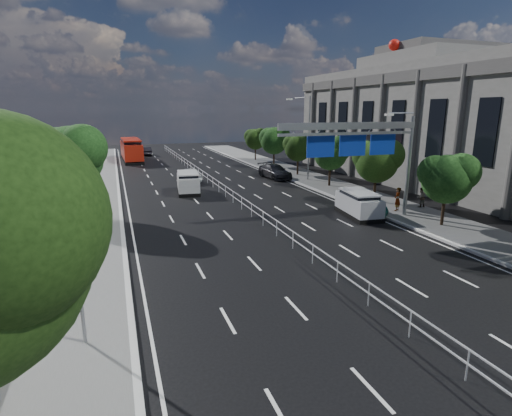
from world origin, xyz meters
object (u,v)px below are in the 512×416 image
toilet_sign (61,265)px  overhead_gantry (363,141)px  near_car_silver (190,174)px  parked_car_teal (362,204)px  parked_car_dark (275,171)px  white_minivan (188,183)px  pedestrian_a (397,199)px  silver_minivan (359,204)px  pedestrian_b (421,197)px  near_car_dark (147,151)px  red_bus (131,149)px

toilet_sign → overhead_gantry: (17.69, 10.05, 2.66)m
toilet_sign → near_car_silver: 31.39m
near_car_silver → parked_car_teal: bearing=114.5°
near_car_silver → parked_car_dark: parked_car_dark is taller
white_minivan → pedestrian_a: 18.67m
overhead_gantry → toilet_sign: bearing=-150.4°
toilet_sign → parked_car_dark: 34.47m
silver_minivan → pedestrian_b: 5.90m
parked_car_dark → overhead_gantry: bearing=-100.0°
overhead_gantry → near_car_silver: size_ratio=2.31×
toilet_sign → near_car_silver: (9.43, 29.86, -2.19)m
overhead_gantry → pedestrian_a: (4.09, 1.08, -4.57)m
toilet_sign → overhead_gantry: overhead_gantry is taller
near_car_silver → pedestrian_b: (14.93, -18.32, 0.16)m
near_car_dark → silver_minivan: size_ratio=0.90×
silver_minivan → pedestrian_b: bearing=10.3°
parked_car_teal → parked_car_dark: bearing=95.6°
parked_car_teal → pedestrian_b: 5.13m
toilet_sign → white_minivan: toilet_sign is taller
white_minivan → red_bus: red_bus is taller
near_car_dark → parked_car_teal: 47.05m
pedestrian_a → pedestrian_b: bearing=157.1°
silver_minivan → near_car_dark: bearing=111.4°
parked_car_teal → parked_car_dark: size_ratio=0.91×
near_car_silver → near_car_dark: size_ratio=1.05×
near_car_dark → pedestrian_a: 48.60m
overhead_gantry → red_bus: size_ratio=0.92×
red_bus → near_car_dark: bearing=66.7°
red_bus → silver_minivan: (14.13, -39.35, -0.81)m
toilet_sign → overhead_gantry: size_ratio=0.42×
toilet_sign → white_minivan: 25.34m
parked_car_teal → parked_car_dark: parked_car_dark is taller
overhead_gantry → parked_car_teal: size_ratio=2.11×
red_bus → parked_car_teal: red_bus is taller
pedestrian_b → toilet_sign: bearing=23.4°
near_car_dark → pedestrian_b: pedestrian_b is taller
pedestrian_a → pedestrian_b: pedestrian_a is taller
near_car_dark → parked_car_teal: near_car_dark is taller
white_minivan → pedestrian_a: size_ratio=2.60×
red_bus → near_car_silver: (5.09, -20.75, -0.97)m
pedestrian_b → near_car_dark: bearing=-71.3°
red_bus → pedestrian_a: (17.45, -39.47, -0.68)m
near_car_silver → silver_minivan: 20.68m
red_bus → silver_minivan: 41.82m
toilet_sign → red_bus: toilet_sign is taller
silver_minivan → parked_car_dark: (0.46, 17.47, -0.14)m
near_car_silver → parked_car_teal: (9.83, -17.86, -0.08)m
red_bus → silver_minivan: red_bus is taller
parked_car_dark → pedestrian_a: 17.82m
silver_minivan → near_car_silver: bearing=123.5°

